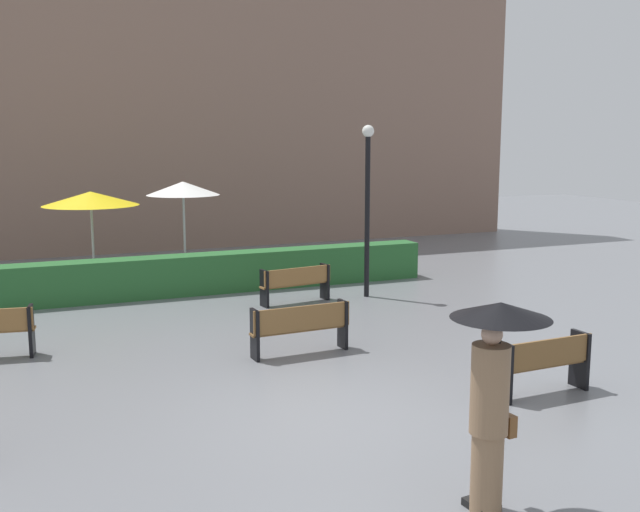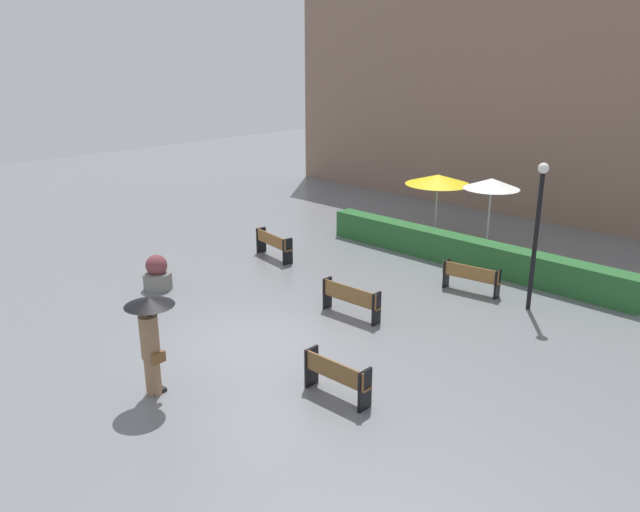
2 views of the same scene
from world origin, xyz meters
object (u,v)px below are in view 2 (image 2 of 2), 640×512
Objects in this scene: pedestrian_with_umbrella at (150,332)px; planter_pot at (157,274)px; lamp_post at (537,222)px; patio_umbrella_yellow at (438,179)px; patio_umbrella_white at (492,184)px; bench_mid_center at (350,298)px; bench_far_left at (273,243)px; bench_back_row at (471,276)px; bench_near_right at (336,375)px.

pedestrian_with_umbrella reaches higher than planter_pot.
lamp_post is at bearing 36.07° from planter_pot.
patio_umbrella_yellow is (-5.78, 3.98, -0.25)m from lamp_post.
planter_pot is 0.44× the size of patio_umbrella_yellow.
lamp_post is (8.54, 6.22, 2.00)m from planter_pot.
bench_mid_center is at bearing -87.40° from patio_umbrella_white.
bench_far_left is 1.00× the size of bench_mid_center.
bench_far_left is 6.63m from patio_umbrella_yellow.
pedestrian_with_umbrella is at bearing -99.32° from bench_back_row.
pedestrian_with_umbrella is 0.90× the size of patio_umbrella_yellow.
bench_far_left is 0.45× the size of lamp_post.
bench_far_left is 5.43m from bench_mid_center.
patio_umbrella_yellow is (2.47, 5.91, 1.67)m from bench_far_left.
lamp_post is (3.14, 3.77, 1.93)m from bench_mid_center.
bench_back_row is 5.91m from patio_umbrella_yellow.
lamp_post is (8.25, 1.94, 1.92)m from bench_far_left.
pedestrian_with_umbrella is 13.74m from patio_umbrella_yellow.
bench_near_right is 4.12m from bench_mid_center.
bench_back_row is 0.96× the size of bench_mid_center.
bench_back_row is at bearing -178.88° from lamp_post.
bench_back_row is 0.72× the size of patio_umbrella_yellow.
bench_near_right is at bearing 42.24° from pedestrian_with_umbrella.
lamp_post reaches higher than bench_near_right.
patio_umbrella_white reaches higher than bench_mid_center.
bench_near_right is at bearing -52.26° from bench_mid_center.
planter_pot is 10.75m from lamp_post.
patio_umbrella_white is at bearing 50.03° from bench_far_left.
patio_umbrella_yellow is 2.32m from patio_umbrella_white.
patio_umbrella_white is at bearing 92.60° from bench_mid_center.
bench_mid_center reaches higher than bench_near_right.
patio_umbrella_yellow is at bearing 115.13° from bench_near_right.
lamp_post is (3.35, 9.52, 1.06)m from pedestrian_with_umbrella.
planter_pot reaches higher than bench_mid_center.
bench_far_left is 7.66m from patio_umbrella_white.
patio_umbrella_white is (-1.69, 3.79, 1.91)m from bench_back_row.
lamp_post reaches higher than bench_mid_center.
bench_mid_center is 5.93m from planter_pot.
lamp_post reaches higher than planter_pot.
bench_far_left is 0.75× the size of patio_umbrella_yellow.
patio_umbrella_white is at bearing -5.49° from patio_umbrella_yellow.
bench_mid_center is at bearing -71.19° from patio_umbrella_yellow.
patio_umbrella_yellow is at bearing 74.85° from planter_pot.
bench_back_row is 9.15m from planter_pot.
bench_near_right is at bearing -64.87° from patio_umbrella_yellow.
bench_mid_center is (-2.52, 3.26, 0.01)m from bench_near_right.
bench_back_row is (6.46, 1.90, -0.03)m from bench_far_left.
bench_mid_center is 0.84× the size of pedestrian_with_umbrella.
pedestrian_with_umbrella reaches higher than bench_mid_center.
bench_mid_center is at bearing 87.88° from pedestrian_with_umbrella.
bench_back_row is 7.09m from bench_near_right.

